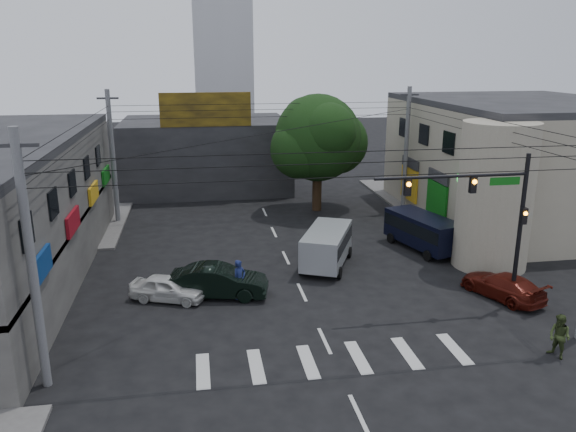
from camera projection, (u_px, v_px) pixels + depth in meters
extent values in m
plane|color=black|center=(310.00, 310.00, 25.97)|extent=(160.00, 160.00, 0.00)
cube|color=#514F4C|center=(14.00, 219.00, 40.19)|extent=(16.00, 16.00, 0.15)
cube|color=#514F4C|center=(481.00, 198.00, 45.85)|extent=(16.00, 16.00, 0.15)
cube|color=gray|center=(521.00, 162.00, 40.03)|extent=(14.00, 18.00, 8.00)
cylinder|color=gray|center=(495.00, 196.00, 30.39)|extent=(4.00, 4.00, 8.00)
cube|color=#232326|center=(206.00, 154.00, 49.17)|extent=(14.00, 10.00, 6.00)
cube|color=olive|center=(206.00, 110.00, 43.34)|extent=(7.00, 0.30, 2.60)
cylinder|color=black|center=(317.00, 182.00, 42.11)|extent=(0.70, 0.70, 4.40)
sphere|color=black|center=(318.00, 138.00, 41.20)|extent=(6.40, 6.40, 6.40)
cylinder|color=black|center=(520.00, 232.00, 25.52)|extent=(0.20, 0.20, 7.20)
cylinder|color=black|center=(452.00, 176.00, 24.23)|extent=(7.00, 0.14, 0.14)
cube|color=black|center=(473.00, 185.00, 24.50)|extent=(0.28, 0.22, 0.75)
cube|color=black|center=(408.00, 187.00, 24.02)|extent=(0.28, 0.22, 0.75)
sphere|color=orange|center=(475.00, 182.00, 24.32)|extent=(0.20, 0.20, 0.20)
sphere|color=orange|center=(409.00, 184.00, 23.85)|extent=(0.20, 0.20, 0.20)
cube|color=#0E6213|center=(505.00, 181.00, 24.70)|extent=(1.40, 0.06, 0.35)
cylinder|color=#59595B|center=(32.00, 264.00, 18.78)|extent=(0.32, 0.32, 9.20)
cylinder|color=#59595B|center=(113.00, 158.00, 38.22)|extent=(0.32, 0.32, 9.20)
cylinder|color=#59595B|center=(406.00, 150.00, 41.53)|extent=(0.32, 0.32, 9.20)
imported|color=black|center=(218.00, 281.00, 27.21)|extent=(3.60, 5.44, 1.57)
imported|color=silver|center=(168.00, 288.00, 26.83)|extent=(3.87, 4.60, 1.24)
imported|color=#4D120B|center=(502.00, 285.00, 27.12)|extent=(4.66, 5.46, 1.24)
imported|color=#151E4A|center=(240.00, 279.00, 26.93)|extent=(1.15, 1.14, 1.95)
imported|color=#32401D|center=(559.00, 337.00, 21.62)|extent=(1.31, 1.24, 1.78)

